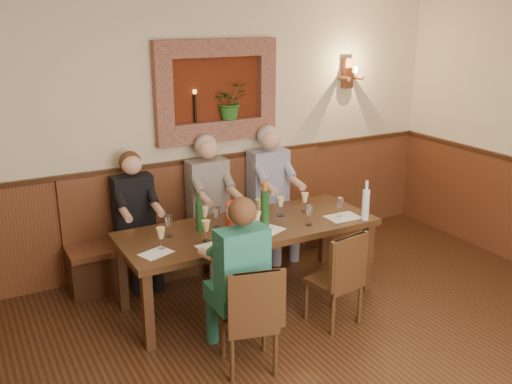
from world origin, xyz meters
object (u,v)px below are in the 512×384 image
dining_table (249,233)px  chair_near_left (249,338)px  spittoon_bucket (239,217)px  bench (209,235)px  person_chair_front (237,291)px  person_bench_left (138,231)px  water_bottle (366,204)px  person_bench_mid (212,215)px  chair_near_right (335,297)px  person_bench_right (272,203)px  wine_bottle_green_a (265,208)px  wine_bottle_green_b (199,216)px

dining_table → chair_near_left: (-0.52, -0.99, -0.42)m
dining_table → spittoon_bucket: spittoon_bucket is taller
bench → person_chair_front: (-0.52, -1.72, 0.23)m
person_bench_left → person_chair_front: bearing=-79.7°
person_chair_front → water_bottle: bearing=14.3°
chair_near_left → person_bench_mid: 1.93m
dining_table → chair_near_left: bearing=-118.0°
chair_near_right → person_bench_right: bearing=71.0°
person_bench_left → person_chair_front: person_chair_front is taller
chair_near_right → water_bottle: 0.96m
person_chair_front → spittoon_bucket: bearing=62.0°
dining_table → person_chair_front: size_ratio=1.76×
water_bottle → bench: bearing=128.5°
person_bench_left → spittoon_bucket: person_bench_left is taller
person_chair_front → water_bottle: person_chair_front is taller
spittoon_bucket → water_bottle: water_bottle is taller
dining_table → spittoon_bucket: 0.25m
wine_bottle_green_a → water_bottle: bearing=-17.5°
chair_near_left → water_bottle: (1.57, 0.61, 0.65)m
person_bench_mid → person_bench_left: bearing=179.8°
chair_near_right → person_bench_mid: person_bench_mid is taller
person_bench_right → spittoon_bucket: (-0.87, -0.90, 0.27)m
chair_near_left → wine_bottle_green_b: bearing=100.5°
chair_near_right → person_chair_front: person_chair_front is taller
person_bench_mid → person_bench_right: bearing=-0.1°
person_chair_front → wine_bottle_green_b: 0.95m
chair_near_right → person_bench_left: bearing=119.6°
bench → chair_near_right: (0.45, -1.69, -0.07)m
chair_near_right → person_bench_right: size_ratio=0.60×
chair_near_left → person_bench_left: bearing=113.4°
wine_bottle_green_b → water_bottle: (1.50, -0.48, 0.01)m
dining_table → chair_near_right: bearing=-58.9°
wine_bottle_green_a → wine_bottle_green_b: 0.60m
chair_near_right → person_chair_front: (-0.97, -0.03, 0.31)m
person_bench_mid → wine_bottle_green_b: 0.91m
wine_bottle_green_b → wine_bottle_green_a: bearing=-18.5°
chair_near_right → wine_bottle_green_b: bearing=127.6°
person_bench_mid → person_bench_right: 0.74m
dining_table → person_bench_left: bearing=134.1°
water_bottle → spittoon_bucket: bearing=165.0°
wine_bottle_green_a → water_bottle: (0.93, -0.29, -0.03)m
dining_table → chair_near_right: (0.45, -0.75, -0.42)m
person_chair_front → wine_bottle_green_b: (0.07, 0.88, 0.33)m
person_bench_right → person_chair_front: size_ratio=1.07×
person_bench_left → person_chair_front: 1.65m
bench → person_bench_mid: (-0.01, -0.11, 0.27)m
bench → person_bench_left: person_bench_left is taller
chair_near_left → dining_table: bearing=76.4°
wine_bottle_green_b → water_bottle: bearing=-17.9°
person_bench_mid → water_bottle: bearing=-49.0°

